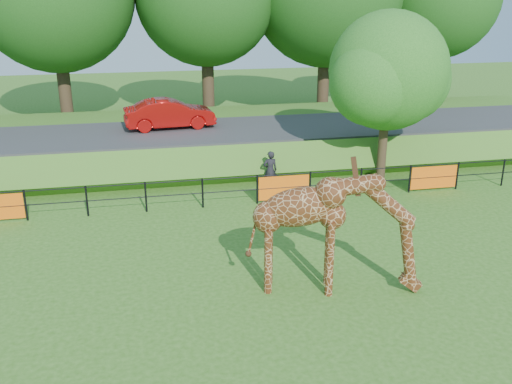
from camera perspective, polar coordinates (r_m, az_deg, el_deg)
ground at (r=13.56m, az=-1.27°, el=-13.58°), size 90.00×90.00×0.00m
giraffe at (r=14.59m, az=7.98°, el=-4.10°), size 4.56×1.98×3.21m
perimeter_fence at (r=20.46m, az=-5.36°, el=-0.11°), size 28.07×0.10×1.10m
embankment at (r=27.59m, az=-7.17°, el=5.23°), size 40.00×9.00×1.30m
road at (r=25.97m, az=-6.95°, el=5.95°), size 40.00×5.00×0.12m
car_red at (r=26.46m, az=-8.63°, el=7.75°), size 4.18×1.80×1.34m
visitor at (r=22.25m, az=1.43°, el=2.19°), size 0.57×0.39×1.54m
tree_east at (r=23.13m, az=13.25°, el=11.29°), size 5.40×4.71×6.76m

